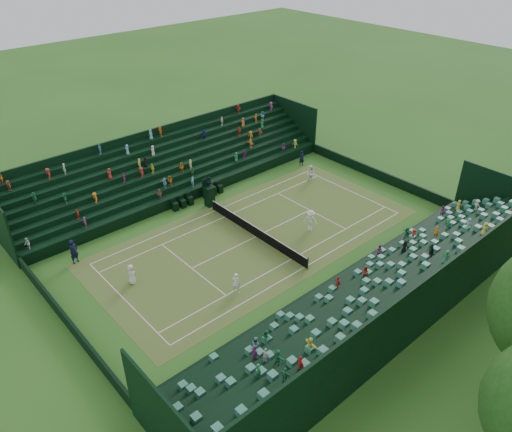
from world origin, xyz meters
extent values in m
plane|color=#2D621E|center=(0.00, 0.00, 0.00)|extent=(160.00, 160.00, 0.00)
cube|color=#3B7727|center=(0.00, 0.00, 0.01)|extent=(12.97, 26.77, 0.01)
cube|color=black|center=(0.00, 15.88, 0.50)|extent=(17.17, 0.20, 1.00)
cube|color=black|center=(0.00, -15.88, 0.50)|extent=(17.17, 0.20, 1.00)
cube|color=black|center=(8.48, 0.00, 0.50)|extent=(0.20, 31.77, 1.00)
cube|color=black|center=(-8.48, 0.00, 0.50)|extent=(0.20, 31.77, 1.00)
cube|color=black|center=(8.98, 0.00, 0.50)|extent=(0.80, 32.00, 1.00)
cube|color=black|center=(9.79, 0.00, 0.72)|extent=(0.80, 32.00, 1.45)
cube|color=black|center=(10.58, 0.00, 0.95)|extent=(0.80, 32.00, 1.90)
cube|color=black|center=(11.38, 0.00, 1.18)|extent=(0.80, 32.00, 2.35)
cube|color=black|center=(12.18, 0.00, 1.40)|extent=(0.80, 32.00, 2.80)
cube|color=black|center=(12.98, 0.00, 1.62)|extent=(0.80, 32.00, 3.25)
cube|color=black|center=(13.79, 0.00, 1.85)|extent=(0.80, 32.00, 3.70)
cube|color=black|center=(14.59, 0.00, 2.08)|extent=(0.80, 32.00, 4.15)
cube|color=black|center=(15.08, 0.00, 2.45)|extent=(0.20, 32.00, 4.90)
cube|color=black|center=(-8.98, 0.00, 0.50)|extent=(0.80, 32.00, 1.00)
cube|color=black|center=(-9.79, 0.00, 0.72)|extent=(0.80, 32.00, 1.45)
cube|color=black|center=(-10.58, 0.00, 0.95)|extent=(0.80, 32.00, 1.90)
cube|color=black|center=(-11.38, 0.00, 1.18)|extent=(0.80, 32.00, 2.35)
cube|color=black|center=(-12.18, 0.00, 1.40)|extent=(0.80, 32.00, 2.80)
cube|color=black|center=(-12.98, 0.00, 1.62)|extent=(0.80, 32.00, 3.25)
cube|color=black|center=(-13.79, 0.00, 1.85)|extent=(0.80, 32.00, 3.70)
cube|color=black|center=(-14.59, 0.00, 2.08)|extent=(0.80, 32.00, 4.15)
cube|color=black|center=(-15.08, 0.00, 2.45)|extent=(0.20, 32.00, 4.90)
cylinder|color=black|center=(-5.79, 0.00, 0.53)|extent=(0.10, 0.10, 1.06)
cylinder|color=black|center=(5.79, 0.00, 0.53)|extent=(0.10, 0.10, 1.06)
cube|color=black|center=(0.00, 0.00, 0.46)|extent=(11.57, 0.02, 0.86)
cube|color=white|center=(0.00, 0.00, 0.93)|extent=(11.57, 0.04, 0.07)
cube|color=black|center=(-6.56, 0.22, 0.92)|extent=(0.72, 0.72, 1.84)
cube|color=black|center=(-6.56, 0.22, 1.90)|extent=(0.92, 0.92, 0.10)
cube|color=black|center=(-6.92, 0.22, 2.25)|extent=(0.08, 0.92, 0.72)
imported|color=black|center=(-6.56, 0.22, 2.42)|extent=(0.46, 0.54, 0.95)
cube|color=black|center=(-7.91, -2.58, 0.38)|extent=(0.48, 0.48, 0.77)
cube|color=black|center=(-8.15, -2.58, 0.86)|extent=(0.06, 0.48, 0.48)
cube|color=black|center=(-7.91, -1.78, 0.38)|extent=(0.48, 0.48, 0.77)
cube|color=black|center=(-8.15, -1.78, 0.86)|extent=(0.06, 0.48, 0.48)
cube|color=black|center=(-7.91, -0.98, 0.38)|extent=(0.48, 0.48, 0.77)
cube|color=black|center=(-8.15, -0.98, 0.86)|extent=(0.06, 0.48, 0.48)
cube|color=black|center=(-7.91, 0.82, 0.38)|extent=(0.48, 0.48, 0.77)
cube|color=black|center=(-8.15, 0.82, 0.86)|extent=(0.06, 0.48, 0.48)
cube|color=black|center=(-7.91, 1.62, 0.38)|extent=(0.48, 0.48, 0.77)
cube|color=black|center=(-8.15, 1.62, 0.86)|extent=(0.06, 0.48, 0.48)
cube|color=black|center=(-7.91, 2.42, 0.38)|extent=(0.48, 0.48, 0.77)
cube|color=black|center=(-8.15, 2.42, 0.86)|extent=(0.06, 0.48, 0.48)
imported|color=white|center=(-1.39, -10.56, 0.79)|extent=(0.82, 0.58, 1.59)
imported|color=white|center=(4.30, -5.62, 0.83)|extent=(0.71, 0.59, 1.66)
imported|color=white|center=(-3.79, 10.42, 0.86)|extent=(0.97, 0.83, 1.72)
imported|color=white|center=(2.22, 4.04, 0.95)|extent=(1.41, 1.17, 1.89)
imported|color=black|center=(-6.91, 12.44, 0.81)|extent=(0.58, 0.70, 1.63)
imported|color=black|center=(-6.43, -12.54, 1.00)|extent=(0.67, 0.84, 2.00)
camera|label=1|loc=(25.42, -22.40, 22.81)|focal=35.00mm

